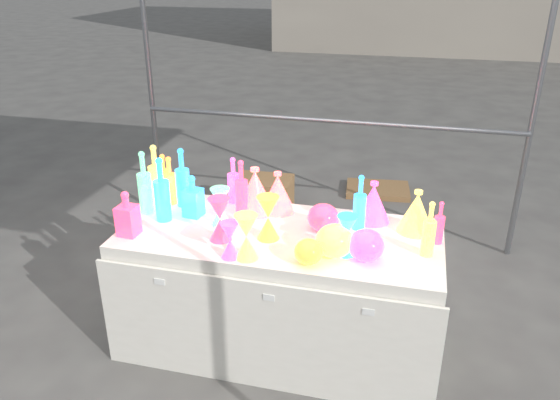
% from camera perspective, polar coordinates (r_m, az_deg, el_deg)
% --- Properties ---
extents(ground, '(80.00, 80.00, 0.00)m').
position_cam_1_polar(ground, '(3.49, 0.00, -14.39)').
color(ground, slate).
rests_on(ground, ground).
extents(display_table, '(1.84, 0.83, 0.75)m').
position_cam_1_polar(display_table, '(3.27, -0.04, -9.34)').
color(display_table, white).
rests_on(display_table, ground).
extents(cardboard_box_closed, '(0.51, 0.38, 0.36)m').
position_cam_1_polar(cardboard_box_closed, '(4.96, -1.64, 0.31)').
color(cardboard_box_closed, olive).
rests_on(cardboard_box_closed, ground).
extents(cardboard_box_flat, '(0.67, 0.51, 0.05)m').
position_cam_1_polar(cardboard_box_flat, '(5.59, 10.17, 1.07)').
color(cardboard_box_flat, olive).
rests_on(cardboard_box_flat, ground).
extents(bottle_0, '(0.09, 0.09, 0.29)m').
position_cam_1_polar(bottle_0, '(3.57, -12.05, 2.54)').
color(bottle_0, red).
rests_on(bottle_0, display_table).
extents(bottle_1, '(0.09, 0.09, 0.37)m').
position_cam_1_polar(bottle_1, '(3.40, -10.17, 2.37)').
color(bottle_1, '#1A912D').
rests_on(bottle_1, display_table).
extents(bottle_2, '(0.09, 0.09, 0.35)m').
position_cam_1_polar(bottle_2, '(3.22, -4.05, 1.24)').
color(bottle_2, '#FF511A').
rests_on(bottle_2, display_table).
extents(bottle_3, '(0.08, 0.08, 0.30)m').
position_cam_1_polar(bottle_3, '(3.42, -4.89, 2.11)').
color(bottle_3, blue).
rests_on(bottle_3, display_table).
extents(bottle_4, '(0.11, 0.11, 0.38)m').
position_cam_1_polar(bottle_4, '(3.47, -12.87, 2.65)').
color(bottle_4, '#137C77').
rests_on(bottle_4, display_table).
extents(bottle_5, '(0.10, 0.10, 0.39)m').
position_cam_1_polar(bottle_5, '(3.35, -13.98, 1.81)').
color(bottle_5, '#AD2268').
rests_on(bottle_5, display_table).
extents(bottle_6, '(0.08, 0.08, 0.31)m').
position_cam_1_polar(bottle_6, '(3.46, -11.43, 2.05)').
color(bottle_6, red).
rests_on(bottle_6, display_table).
extents(bottle_7, '(0.11, 0.11, 0.39)m').
position_cam_1_polar(bottle_7, '(3.22, -12.27, 1.09)').
color(bottle_7, '#1A912D').
rests_on(bottle_7, display_table).
extents(decanter_1, '(0.11, 0.11, 0.26)m').
position_cam_1_polar(decanter_1, '(3.12, -15.69, -1.34)').
color(decanter_1, '#FF511A').
rests_on(decanter_1, display_table).
extents(decanter_2, '(0.12, 0.12, 0.26)m').
position_cam_1_polar(decanter_2, '(3.27, -9.11, 0.44)').
color(decanter_2, '#1A912D').
rests_on(decanter_2, display_table).
extents(hourglass_0, '(0.15, 0.15, 0.25)m').
position_cam_1_polar(hourglass_0, '(2.97, -6.29, -2.00)').
color(hourglass_0, '#FF511A').
rests_on(hourglass_0, display_table).
extents(hourglass_1, '(0.10, 0.10, 0.20)m').
position_cam_1_polar(hourglass_1, '(2.80, -5.24, -4.19)').
color(hourglass_1, blue).
rests_on(hourglass_1, display_table).
extents(hourglass_2, '(0.15, 0.15, 0.24)m').
position_cam_1_polar(hourglass_2, '(2.78, -3.53, -3.85)').
color(hourglass_2, '#137C77').
rests_on(hourglass_2, display_table).
extents(hourglass_3, '(0.13, 0.13, 0.23)m').
position_cam_1_polar(hourglass_3, '(3.14, -6.22, -0.71)').
color(hourglass_3, '#AD2268').
rests_on(hourglass_3, display_table).
extents(hourglass_4, '(0.13, 0.13, 0.25)m').
position_cam_1_polar(hourglass_4, '(2.97, -1.25, -1.86)').
color(hourglass_4, red).
rests_on(hourglass_4, display_table).
extents(hourglass_5, '(0.13, 0.13, 0.22)m').
position_cam_1_polar(hourglass_5, '(2.84, 6.97, -3.67)').
color(hourglass_5, '#1A912D').
rests_on(hourglass_5, display_table).
extents(globe_0, '(0.15, 0.15, 0.12)m').
position_cam_1_polar(globe_0, '(2.76, 3.00, -5.55)').
color(globe_0, red).
rests_on(globe_0, display_table).
extents(globe_1, '(0.24, 0.24, 0.16)m').
position_cam_1_polar(globe_1, '(2.83, 5.69, -4.45)').
color(globe_1, '#137C77').
rests_on(globe_1, display_table).
extents(globe_2, '(0.20, 0.20, 0.14)m').
position_cam_1_polar(globe_2, '(3.08, 4.53, -2.01)').
color(globe_2, '#FF511A').
rests_on(globe_2, display_table).
extents(globe_3, '(0.19, 0.19, 0.15)m').
position_cam_1_polar(globe_3, '(2.81, 9.00, -4.88)').
color(globe_3, blue).
rests_on(globe_3, display_table).
extents(lampshade_0, '(0.27, 0.27, 0.28)m').
position_cam_1_polar(lampshade_0, '(3.28, -2.61, 1.07)').
color(lampshade_0, yellow).
rests_on(lampshade_0, display_table).
extents(lampshade_1, '(0.26, 0.26, 0.25)m').
position_cam_1_polar(lampshade_1, '(3.29, -0.24, 0.88)').
color(lampshade_1, yellow).
rests_on(lampshade_1, display_table).
extents(lampshade_2, '(0.27, 0.27, 0.25)m').
position_cam_1_polar(lampshade_2, '(3.21, 9.70, -0.16)').
color(lampshade_2, blue).
rests_on(lampshade_2, display_table).
extents(lampshade_3, '(0.21, 0.21, 0.25)m').
position_cam_1_polar(lampshade_3, '(3.14, 14.08, -1.12)').
color(lampshade_3, '#137C77').
rests_on(lampshade_3, display_table).
extents(bottle_8, '(0.08, 0.08, 0.33)m').
position_cam_1_polar(bottle_8, '(3.09, 8.35, -0.24)').
color(bottle_8, '#1A912D').
rests_on(bottle_8, display_table).
extents(bottle_9, '(0.07, 0.07, 0.24)m').
position_cam_1_polar(bottle_9, '(3.04, 16.32, -2.26)').
color(bottle_9, '#FF511A').
rests_on(bottle_9, display_table).
extents(bottle_11, '(0.07, 0.07, 0.30)m').
position_cam_1_polar(bottle_11, '(2.89, 15.34, -2.91)').
color(bottle_11, '#137C77').
rests_on(bottle_11, display_table).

